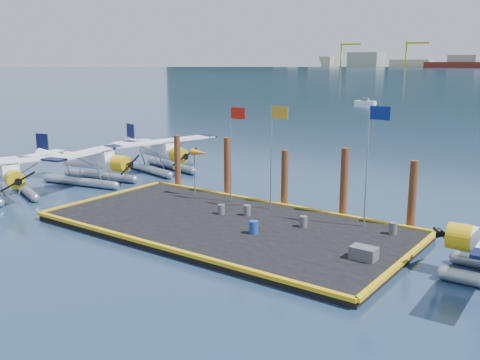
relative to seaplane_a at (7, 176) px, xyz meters
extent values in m
plane|color=navy|center=(16.70, 2.88, -1.47)|extent=(4000.00, 4000.00, 0.00)
cube|color=black|center=(16.70, 2.88, -1.27)|extent=(20.00, 10.00, 0.40)
cube|color=#53170B|center=(-163.30, 862.88, 2.53)|extent=(150.00, 22.00, 10.00)
cylinder|color=gold|center=(-403.30, 897.88, 20.53)|extent=(2.40, 2.40, 44.00)
cylinder|color=gold|center=(-283.30, 897.88, 20.53)|extent=(2.40, 2.40, 44.00)
cone|color=black|center=(-333.30, 1502.88, -1.47)|extent=(1400.00, 1400.00, 520.00)
cylinder|color=#969AA3|center=(-0.01, 1.17, -1.17)|extent=(6.00, 2.64, 0.60)
cylinder|color=white|center=(-0.19, 0.07, 0.17)|extent=(4.72, 2.59, 1.09)
cube|color=white|center=(0.37, -0.13, 0.52)|extent=(2.43, 1.77, 0.89)
cube|color=black|center=(0.65, -0.23, 0.71)|extent=(1.66, 1.45, 0.55)
cylinder|color=gold|center=(2.24, -0.80, 0.17)|extent=(1.32, 1.42, 1.15)
cube|color=black|center=(3.04, -1.09, 0.17)|extent=(0.80, 2.10, 1.12)
cube|color=white|center=(0.37, -0.13, 1.01)|extent=(4.42, 8.93, 0.12)
cube|color=#0B1037|center=(1.81, 3.89, 1.01)|extent=(1.71, 1.34, 0.13)
cylinder|color=#969AA3|center=(0.87, 7.20, -1.16)|extent=(6.47, 1.90, 0.63)
cylinder|color=#969AA3|center=(1.32, 4.95, -1.16)|extent=(6.47, 1.90, 0.63)
cylinder|color=white|center=(1.30, 6.12, 0.25)|extent=(4.99, 2.09, 1.15)
cube|color=white|center=(1.91, 6.24, 0.62)|extent=(2.48, 1.58, 0.94)
cube|color=black|center=(2.22, 6.30, 0.83)|extent=(1.65, 1.36, 0.57)
cylinder|color=gold|center=(3.96, 6.66, 0.25)|extent=(1.26, 1.39, 1.21)
cube|color=black|center=(4.83, 6.83, 0.25)|extent=(0.52, 2.29, 1.17)
cube|color=white|center=(1.91, 6.24, 1.14)|extent=(3.40, 9.53, 0.13)
cube|color=#0B1037|center=(1.02, 10.65, 1.14)|extent=(1.72, 1.23, 0.14)
cube|color=#0B1037|center=(2.80, 1.84, 1.14)|extent=(1.72, 1.23, 0.14)
cube|color=#0B1037|center=(-3.41, 5.17, 1.19)|extent=(1.15, 0.35, 1.78)
cube|color=white|center=(-3.31, 5.19, 0.51)|extent=(1.62, 3.67, 0.10)
cylinder|color=#969AA3|center=(2.43, 13.67, -1.15)|extent=(6.58, 2.15, 0.64)
cylinder|color=#969AA3|center=(1.89, 11.39, -1.15)|extent=(6.58, 2.15, 0.64)
cylinder|color=white|center=(2.36, 12.48, 0.29)|extent=(5.09, 2.28, 1.17)
cube|color=white|center=(2.99, 12.33, 0.66)|extent=(2.55, 1.68, 0.96)
cube|color=black|center=(3.30, 12.26, 0.87)|extent=(1.71, 1.43, 0.59)
cylinder|color=gold|center=(5.06, 11.84, 0.29)|extent=(1.32, 1.45, 1.24)
cube|color=black|center=(5.94, 11.63, 0.29)|extent=(0.61, 2.32, 1.20)
cube|color=white|center=(2.99, 12.33, 1.19)|extent=(3.77, 9.70, 0.13)
cube|color=#0B1037|center=(4.05, 16.79, 1.19)|extent=(1.78, 1.30, 0.14)
cube|color=#0B1037|center=(1.93, 7.88, 1.19)|extent=(1.78, 1.30, 0.14)
cube|color=#0B1037|center=(-2.40, 13.61, 1.25)|extent=(1.17, 0.40, 1.81)
cube|color=white|center=(-2.30, 13.59, 0.55)|extent=(1.77, 3.75, 0.11)
cylinder|color=gold|center=(28.77, 3.89, 0.20)|extent=(1.05, 1.21, 1.18)
cube|color=black|center=(27.91, 3.86, 0.20)|extent=(0.13, 2.26, 1.14)
cylinder|color=#4F4E53|center=(15.48, 4.04, -0.78)|extent=(0.41, 0.41, 0.58)
cylinder|color=navy|center=(19.05, 2.18, -0.74)|extent=(0.48, 0.48, 0.67)
cylinder|color=#4F4E53|center=(20.60, 4.67, -0.77)|extent=(0.43, 0.43, 0.60)
cylinder|color=#4F4E53|center=(24.94, 6.32, -0.76)|extent=(0.44, 0.44, 0.62)
cylinder|color=#4F4E53|center=(16.85, 4.72, -0.77)|extent=(0.43, 0.43, 0.60)
cube|color=#4F4E53|center=(25.17, 2.04, -0.78)|extent=(1.17, 0.78, 0.58)
cylinder|color=gray|center=(14.20, 6.68, 1.93)|extent=(0.08, 0.08, 6.00)
cube|color=red|center=(14.75, 6.68, 4.58)|extent=(1.10, 0.03, 0.70)
cylinder|color=gray|center=(17.20, 6.68, 2.03)|extent=(0.08, 0.08, 6.20)
cube|color=orange|center=(17.75, 6.68, 4.78)|extent=(1.10, 0.03, 0.70)
cylinder|color=gray|center=(23.20, 6.68, 2.18)|extent=(0.08, 0.08, 6.50)
cube|color=navy|center=(23.75, 6.68, 5.08)|extent=(1.10, 0.03, 0.70)
cylinder|color=gray|center=(11.20, 6.68, 0.43)|extent=(0.07, 0.07, 3.00)
cone|color=orange|center=(11.70, 6.68, 1.83)|extent=(1.40, 0.44, 0.44)
cylinder|color=#4F2716|center=(8.20, 8.28, 0.53)|extent=(0.44, 0.44, 4.00)
cylinder|color=#4F2716|center=(12.70, 8.28, 0.63)|extent=(0.44, 0.44, 4.20)
cylinder|color=#4F2716|center=(17.20, 8.28, 0.43)|extent=(0.44, 0.44, 3.80)
cylinder|color=#4F2716|center=(21.20, 8.28, 0.68)|extent=(0.44, 0.44, 4.30)
cylinder|color=#4F2716|center=(25.20, 8.28, 0.53)|extent=(0.44, 0.44, 4.00)
camera|label=1|loc=(34.01, -19.65, 7.63)|focal=40.00mm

